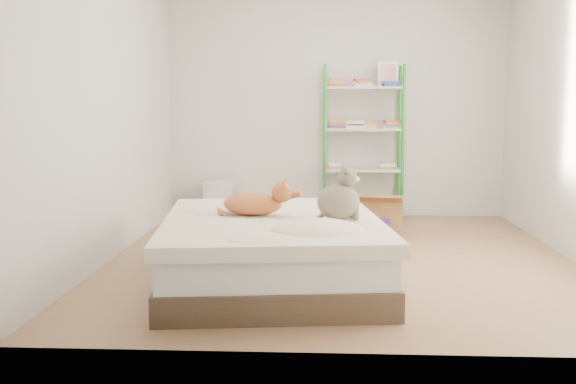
# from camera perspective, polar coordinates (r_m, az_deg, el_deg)

# --- Properties ---
(room) EXTENTS (3.81, 4.21, 2.61)m
(room) POSITION_cam_1_polar(r_m,az_deg,el_deg) (5.27, 4.85, 8.08)
(room) COLOR #98735A
(room) RESTS_ON ground
(bed) EXTENTS (1.70, 2.03, 0.48)m
(bed) POSITION_cam_1_polar(r_m,az_deg,el_deg) (4.58, -1.44, -5.23)
(bed) COLOR #443529
(bed) RESTS_ON ground
(orange_cat) EXTENTS (0.53, 0.32, 0.20)m
(orange_cat) POSITION_cam_1_polar(r_m,az_deg,el_deg) (4.61, -3.18, -0.83)
(orange_cat) COLOR #CC6038
(orange_cat) RESTS_ON bed
(grey_cat) EXTENTS (0.38, 0.34, 0.36)m
(grey_cat) POSITION_cam_1_polar(r_m,az_deg,el_deg) (4.42, 4.51, -0.16)
(grey_cat) COLOR gray
(grey_cat) RESTS_ON bed
(shelf_unit) EXTENTS (0.88, 0.36, 1.74)m
(shelf_unit) POSITION_cam_1_polar(r_m,az_deg,el_deg) (7.17, 6.71, 4.32)
(shelf_unit) COLOR green
(shelf_unit) RESTS_ON ground
(cardboard_box) EXTENTS (0.59, 0.58, 0.43)m
(cardboard_box) POSITION_cam_1_polar(r_m,az_deg,el_deg) (6.27, 7.67, -2.21)
(cardboard_box) COLOR #8D5F3A
(cardboard_box) RESTS_ON ground
(white_bin) EXTENTS (0.39, 0.35, 0.41)m
(white_bin) POSITION_cam_1_polar(r_m,az_deg,el_deg) (7.28, -6.24, -0.66)
(white_bin) COLOR silver
(white_bin) RESTS_ON ground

